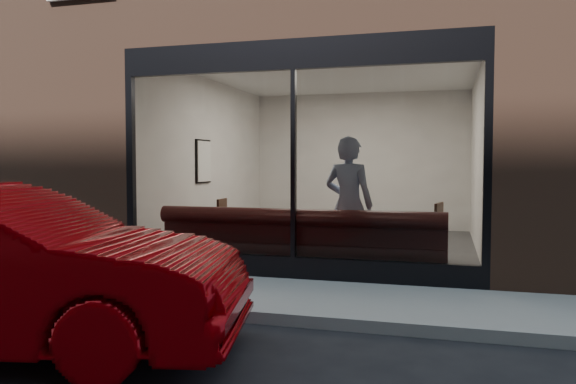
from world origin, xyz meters
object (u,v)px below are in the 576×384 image
(person, at_px, (349,205))
(cafe_chair_left, at_px, (212,240))
(banquette, at_px, (301,258))
(cafe_table_left, at_px, (262,214))
(cafe_table_right, at_px, (387,216))
(cafe_chair_right, at_px, (426,248))

(person, xyz_separation_m, cafe_chair_left, (-2.55, 1.02, -0.73))
(person, bearing_deg, cafe_chair_left, -9.95)
(banquette, bearing_deg, person, 20.51)
(cafe_table_left, height_order, cafe_table_right, cafe_table_left)
(banquette, bearing_deg, cafe_table_left, 135.13)
(banquette, height_order, cafe_table_right, cafe_table_right)
(banquette, relative_size, person, 2.06)
(cafe_chair_left, xyz_separation_m, cafe_chair_right, (3.59, 0.06, 0.00))
(cafe_table_right, bearing_deg, person, -115.10)
(banquette, xyz_separation_m, cafe_chair_right, (1.68, 1.32, 0.01))
(cafe_table_right, xyz_separation_m, cafe_chair_left, (-3.00, 0.07, -0.50))
(person, bearing_deg, cafe_table_right, -103.26)
(cafe_table_left, relative_size, cafe_table_right, 1.10)
(cafe_chair_left, bearing_deg, cafe_chair_right, 179.90)
(cafe_table_right, relative_size, cafe_chair_right, 1.19)
(cafe_table_right, relative_size, cafe_chair_left, 1.44)
(cafe_chair_left, bearing_deg, cafe_table_right, 177.67)
(person, distance_m, cafe_chair_right, 1.67)
(banquette, height_order, person, person)
(person, bearing_deg, cafe_table_left, -10.53)
(cafe_table_left, bearing_deg, person, -22.36)
(banquette, xyz_separation_m, cafe_table_right, (1.08, 1.19, 0.52))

